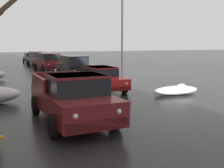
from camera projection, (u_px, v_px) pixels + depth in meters
name	position (u px, v px, depth m)	size (l,w,h in m)	color
snow_bank_along_left_kerb	(177.00, 90.00, 15.31)	(2.74, 1.32, 0.58)	white
snow_bank_near_corner_right	(70.00, 66.00, 31.87)	(3.14, 1.24, 0.54)	white
pickup_truck_maroon_approaching_near_lane	(72.00, 97.00, 9.81)	(2.30, 5.29, 1.76)	maroon
sedan_red_parked_kerbside_close	(101.00, 78.00, 16.45)	(1.93, 4.38, 1.42)	red
suv_black_parked_kerbside_mid	(74.00, 66.00, 22.45)	(2.10, 4.36, 1.82)	black
suv_maroon_parked_far_down_block	(48.00, 61.00, 28.78)	(2.29, 4.68, 1.82)	maroon
suv_grey_queued_behind_truck	(38.00, 58.00, 34.49)	(2.26, 4.38, 1.82)	slate
sedan_darkblue_at_far_intersection	(31.00, 58.00, 40.12)	(2.00, 4.19, 1.42)	navy
street_lamp_post	(122.00, 32.00, 20.58)	(0.44, 0.24, 6.57)	#28282D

